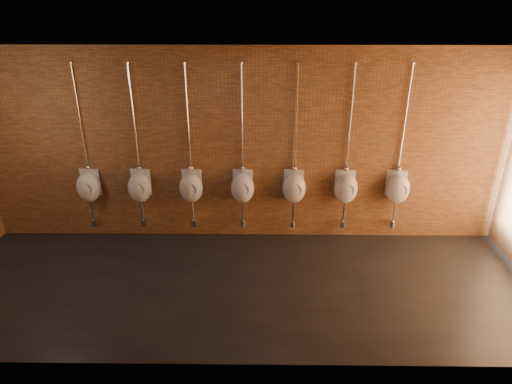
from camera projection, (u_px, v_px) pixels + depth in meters
ground at (242, 286)px, 6.66m from camera, size 8.50×8.50×0.00m
room_shell at (240, 157)px, 5.81m from camera, size 8.54×3.04×3.22m
urinal_0 at (89, 186)px, 7.51m from camera, size 0.44×0.40×2.72m
urinal_1 at (140, 187)px, 7.51m from camera, size 0.44×0.40×2.72m
urinal_2 at (191, 187)px, 7.50m from camera, size 0.44×0.40×2.72m
urinal_3 at (243, 187)px, 7.49m from camera, size 0.44×0.40×2.72m
urinal_4 at (294, 187)px, 7.48m from camera, size 0.44×0.40×2.72m
urinal_5 at (346, 188)px, 7.47m from camera, size 0.44×0.40×2.72m
urinal_6 at (398, 188)px, 7.46m from camera, size 0.44×0.40×2.72m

